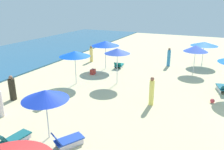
{
  "coord_description": "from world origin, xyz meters",
  "views": [
    {
      "loc": [
        -12.1,
        3.91,
        5.78
      ],
      "look_at": [
        0.14,
        9.6,
        1.38
      ],
      "focal_mm": 36.24,
      "sensor_mm": 36.0,
      "label": 1
    }
  ],
  "objects_px": {
    "umbrella_5": "(105,43)",
    "beachgoer_1": "(169,58)",
    "lounge_chair_8_0": "(13,138)",
    "cooler_box_1": "(42,104)",
    "lounge_chair_5_0": "(119,65)",
    "beachgoer_2": "(152,92)",
    "umbrella_4": "(75,54)",
    "beachgoer_4": "(0,103)",
    "beach_ball_0": "(212,101)",
    "cooler_box_2": "(93,72)",
    "beachgoer_5": "(91,54)",
    "umbrella_1": "(196,48)",
    "umbrella_8": "(45,95)",
    "beachgoer_0": "(12,89)",
    "lounge_chair_6_0": "(223,88)",
    "lounge_chair_8_1": "(67,140)",
    "umbrella_3": "(204,44)",
    "umbrella_2": "(117,51)"
  },
  "relations": [
    {
      "from": "umbrella_5",
      "to": "beachgoer_1",
      "type": "bearing_deg",
      "value": -56.62
    },
    {
      "from": "lounge_chair_8_0",
      "to": "cooler_box_1",
      "type": "distance_m",
      "value": 3.44
    },
    {
      "from": "lounge_chair_5_0",
      "to": "beachgoer_1",
      "type": "xyz_separation_m",
      "value": [
        2.41,
        -4.01,
        0.58
      ]
    },
    {
      "from": "lounge_chair_5_0",
      "to": "beachgoer_2",
      "type": "height_order",
      "value": "beachgoer_2"
    },
    {
      "from": "umbrella_4",
      "to": "cooler_box_1",
      "type": "bearing_deg",
      "value": -173.54
    },
    {
      "from": "lounge_chair_5_0",
      "to": "beachgoer_4",
      "type": "relative_size",
      "value": 0.87
    },
    {
      "from": "beach_ball_0",
      "to": "cooler_box_2",
      "type": "height_order",
      "value": "cooler_box_2"
    },
    {
      "from": "beachgoer_2",
      "to": "beachgoer_5",
      "type": "height_order",
      "value": "beachgoer_2"
    },
    {
      "from": "umbrella_4",
      "to": "beachgoer_1",
      "type": "bearing_deg",
      "value": -33.93
    },
    {
      "from": "beachgoer_2",
      "to": "umbrella_4",
      "type": "bearing_deg",
      "value": 62.23
    },
    {
      "from": "umbrella_4",
      "to": "beachgoer_1",
      "type": "relative_size",
      "value": 1.42
    },
    {
      "from": "lounge_chair_5_0",
      "to": "cooler_box_2",
      "type": "relative_size",
      "value": 3.07
    },
    {
      "from": "lounge_chair_5_0",
      "to": "umbrella_1",
      "type": "bearing_deg",
      "value": -177.73
    },
    {
      "from": "umbrella_8",
      "to": "beachgoer_0",
      "type": "bearing_deg",
      "value": 63.69
    },
    {
      "from": "lounge_chair_5_0",
      "to": "umbrella_5",
      "type": "bearing_deg",
      "value": 33.79
    },
    {
      "from": "beachgoer_2",
      "to": "cooler_box_2",
      "type": "height_order",
      "value": "beachgoer_2"
    },
    {
      "from": "lounge_chair_5_0",
      "to": "umbrella_8",
      "type": "height_order",
      "value": "umbrella_8"
    },
    {
      "from": "umbrella_8",
      "to": "beachgoer_1",
      "type": "bearing_deg",
      "value": -9.68
    },
    {
      "from": "lounge_chair_6_0",
      "to": "lounge_chair_8_1",
      "type": "bearing_deg",
      "value": 42.8
    },
    {
      "from": "umbrella_8",
      "to": "cooler_box_2",
      "type": "xyz_separation_m",
      "value": [
        8.87,
        2.79,
        -1.85
      ]
    },
    {
      "from": "beach_ball_0",
      "to": "cooler_box_2",
      "type": "bearing_deg",
      "value": 78.47
    },
    {
      "from": "umbrella_3",
      "to": "lounge_chair_8_0",
      "type": "relative_size",
      "value": 1.76
    },
    {
      "from": "umbrella_5",
      "to": "beachgoer_1",
      "type": "relative_size",
      "value": 1.46
    },
    {
      "from": "umbrella_4",
      "to": "beachgoer_1",
      "type": "height_order",
      "value": "umbrella_4"
    },
    {
      "from": "lounge_chair_8_1",
      "to": "beachgoer_1",
      "type": "xyz_separation_m",
      "value": [
        14.23,
        -1.28,
        0.54
      ]
    },
    {
      "from": "umbrella_4",
      "to": "lounge_chair_8_0",
      "type": "height_order",
      "value": "umbrella_4"
    },
    {
      "from": "umbrella_8",
      "to": "cooler_box_1",
      "type": "distance_m",
      "value": 3.68
    },
    {
      "from": "umbrella_5",
      "to": "beachgoer_2",
      "type": "distance_m",
      "value": 8.15
    },
    {
      "from": "umbrella_2",
      "to": "umbrella_3",
      "type": "distance_m",
      "value": 9.65
    },
    {
      "from": "umbrella_4",
      "to": "lounge_chair_5_0",
      "type": "bearing_deg",
      "value": -12.46
    },
    {
      "from": "umbrella_3",
      "to": "beachgoer_0",
      "type": "bearing_deg",
      "value": 143.52
    },
    {
      "from": "umbrella_1",
      "to": "umbrella_8",
      "type": "distance_m",
      "value": 13.66
    },
    {
      "from": "beachgoer_0",
      "to": "beachgoer_5",
      "type": "relative_size",
      "value": 0.98
    },
    {
      "from": "lounge_chair_5_0",
      "to": "cooler_box_1",
      "type": "distance_m",
      "value": 9.46
    },
    {
      "from": "umbrella_3",
      "to": "umbrella_5",
      "type": "height_order",
      "value": "umbrella_5"
    },
    {
      "from": "umbrella_4",
      "to": "umbrella_5",
      "type": "height_order",
      "value": "umbrella_5"
    },
    {
      "from": "lounge_chair_5_0",
      "to": "umbrella_8",
      "type": "distance_m",
      "value": 11.88
    },
    {
      "from": "beachgoer_1",
      "to": "beachgoer_0",
      "type": "bearing_deg",
      "value": -16.92
    },
    {
      "from": "lounge_chair_5_0",
      "to": "beachgoer_2",
      "type": "bearing_deg",
      "value": 118.58
    },
    {
      "from": "lounge_chair_6_0",
      "to": "umbrella_4",
      "type": "bearing_deg",
      "value": 1.16
    },
    {
      "from": "beachgoer_0",
      "to": "beach_ball_0",
      "type": "distance_m",
      "value": 12.12
    },
    {
      "from": "umbrella_5",
      "to": "beachgoer_1",
      "type": "distance_m",
      "value": 6.11
    },
    {
      "from": "beachgoer_0",
      "to": "beachgoer_4",
      "type": "relative_size",
      "value": 0.97
    },
    {
      "from": "umbrella_3",
      "to": "beachgoer_0",
      "type": "xyz_separation_m",
      "value": [
        -13.44,
        9.93,
        -1.32
      ]
    },
    {
      "from": "lounge_chair_6_0",
      "to": "beachgoer_4",
      "type": "height_order",
      "value": "beachgoer_4"
    },
    {
      "from": "lounge_chair_8_0",
      "to": "cooler_box_2",
      "type": "bearing_deg",
      "value": -74.75
    },
    {
      "from": "cooler_box_2",
      "to": "beach_ball_0",
      "type": "bearing_deg",
      "value": 74.38
    },
    {
      "from": "umbrella_2",
      "to": "cooler_box_2",
      "type": "height_order",
      "value": "umbrella_2"
    },
    {
      "from": "umbrella_3",
      "to": "umbrella_4",
      "type": "xyz_separation_m",
      "value": [
        -9.41,
        8.0,
        0.21
      ]
    },
    {
      "from": "umbrella_2",
      "to": "lounge_chair_8_0",
      "type": "distance_m",
      "value": 9.04
    }
  ]
}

